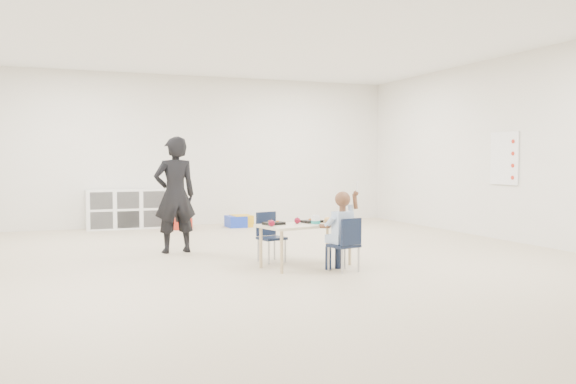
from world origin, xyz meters
name	(u,v)px	position (x,y,z in m)	size (l,w,h in m)	color
room	(271,145)	(0.00, 0.00, 1.40)	(9.00, 9.02, 2.80)	#C6B598
table	(306,245)	(0.27, -0.44, 0.25)	(1.18, 0.78, 0.49)	beige
chair_near	(344,245)	(0.53, -0.89, 0.30)	(0.29, 0.27, 0.59)	black
chair_far	(272,237)	(0.01, 0.00, 0.30)	(0.29, 0.27, 0.59)	black
child	(344,229)	(0.53, -0.89, 0.47)	(0.40, 0.40, 0.94)	#BCDBFF
lunch_tray_near	(312,221)	(0.37, -0.37, 0.51)	(0.22, 0.16, 0.03)	black
lunch_tray_far	(274,223)	(-0.12, -0.43, 0.51)	(0.22, 0.16, 0.03)	black
milk_carton	(316,220)	(0.33, -0.58, 0.54)	(0.07, 0.07, 0.10)	white
bread_roll	(328,220)	(0.54, -0.46, 0.53)	(0.09, 0.09, 0.07)	#DDB05A
apple_near	(297,221)	(0.17, -0.42, 0.53)	(0.07, 0.07, 0.07)	maroon
apple_far	(272,223)	(-0.20, -0.59, 0.53)	(0.07, 0.07, 0.07)	maroon
cubby_shelf	(127,209)	(-1.20, 4.28, 0.35)	(1.40, 0.40, 0.70)	white
rules_poster	(504,158)	(3.98, 0.60, 1.25)	(0.02, 0.60, 0.80)	white
adult	(175,195)	(-0.93, 1.15, 0.76)	(0.56, 0.37, 1.53)	black
bin_red	(180,223)	(-0.33, 3.91, 0.10)	(0.32, 0.41, 0.20)	red
bin_yellow	(242,221)	(0.80, 3.86, 0.11)	(0.34, 0.44, 0.21)	gold
bin_blue	(236,221)	(0.68, 3.82, 0.10)	(0.32, 0.42, 0.20)	#1835B4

